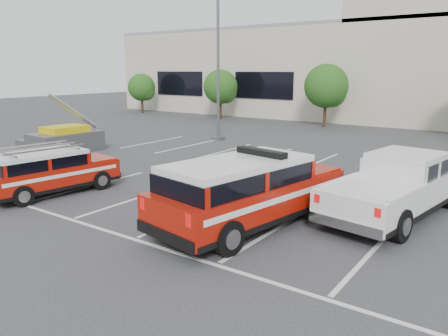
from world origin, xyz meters
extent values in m
plane|color=#2F2F31|center=(0.00, 0.00, 0.00)|extent=(120.00, 120.00, 0.00)
cube|color=silver|center=(0.00, 4.50, 0.01)|extent=(23.00, 15.00, 0.01)
cube|color=beige|center=(0.00, 32.00, 4.00)|extent=(60.00, 15.00, 8.00)
cube|color=gray|center=(0.00, 32.00, 8.15)|extent=(60.00, 15.00, 0.30)
cylinder|color=#3F2B19|center=(-25.00, 22.00, 0.76)|extent=(0.24, 0.24, 1.51)
sphere|color=#1F5015|center=(-25.00, 22.00, 2.60)|extent=(2.77, 2.77, 2.77)
sphere|color=#1F5015|center=(-24.60, 22.20, 2.18)|extent=(1.85, 1.85, 1.85)
cylinder|color=#3F2B19|center=(-15.00, 22.00, 0.84)|extent=(0.24, 0.24, 1.67)
sphere|color=#1F5015|center=(-15.00, 22.00, 2.88)|extent=(3.07, 3.07, 3.07)
sphere|color=#1F5015|center=(-14.60, 22.20, 2.42)|extent=(2.05, 2.05, 2.05)
cylinder|color=#3F2B19|center=(-5.00, 22.00, 0.92)|extent=(0.24, 0.24, 1.84)
sphere|color=#1F5015|center=(-5.00, 22.00, 3.16)|extent=(3.37, 3.37, 3.37)
sphere|color=#1F5015|center=(-4.60, 22.20, 2.65)|extent=(2.24, 2.24, 2.24)
cube|color=#59595E|center=(-8.00, 12.00, 0.10)|extent=(0.60, 0.60, 0.20)
cylinder|color=#59595E|center=(-8.00, 12.00, 5.00)|extent=(0.18, 0.18, 10.00)
cube|color=#9A1207|center=(1.94, -0.10, 0.85)|extent=(3.31, 6.47, 0.94)
cube|color=black|center=(1.84, -0.66, 1.57)|extent=(2.82, 4.67, 0.49)
cube|color=silver|center=(1.84, -0.66, 1.91)|extent=(2.76, 4.58, 0.18)
cube|color=black|center=(2.02, 0.29, 2.09)|extent=(1.69, 0.61, 0.17)
cube|color=silver|center=(5.14, 3.16, 0.81)|extent=(3.13, 6.46, 0.90)
cube|color=black|center=(5.23, 3.72, 1.49)|extent=(2.30, 2.48, 0.47)
cube|color=silver|center=(5.23, 3.72, 1.81)|extent=(2.25, 2.43, 0.17)
cube|color=#9A1207|center=(-5.68, -1.39, 0.67)|extent=(2.38, 4.71, 0.74)
cube|color=black|center=(-5.75, -1.83, 1.24)|extent=(2.05, 3.29, 0.39)
cube|color=silver|center=(-5.75, -1.83, 1.50)|extent=(2.00, 3.23, 0.14)
cube|color=#A5A5A8|center=(-5.75, -1.83, 1.75)|extent=(2.05, 2.99, 0.05)
cube|color=#59595E|center=(-12.33, 3.85, 0.54)|extent=(2.33, 3.64, 1.08)
cube|color=gold|center=(-12.33, 3.85, 1.23)|extent=(1.68, 2.24, 0.39)
cylinder|color=#A5A5A8|center=(-12.30, 4.44, 2.16)|extent=(0.38, 2.88, 2.11)
cube|color=#59595E|center=(-13.96, 2.75, 0.34)|extent=(1.04, 1.23, 0.69)
camera|label=1|loc=(8.20, -10.34, 4.40)|focal=35.00mm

